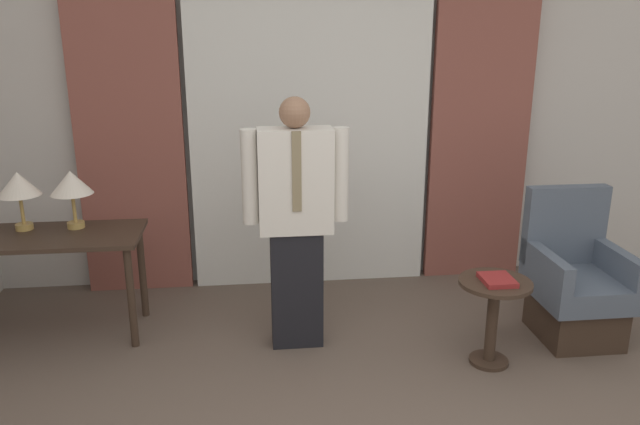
{
  "coord_description": "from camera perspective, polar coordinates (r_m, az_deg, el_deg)",
  "views": [
    {
      "loc": [
        -0.47,
        -1.81,
        2.06
      ],
      "look_at": [
        -0.06,
        1.78,
        0.95
      ],
      "focal_mm": 35.0,
      "sensor_mm": 36.0,
      "label": 1
    }
  ],
  "objects": [
    {
      "name": "side_table",
      "position": [
        4.02,
        15.55,
        -8.4
      ],
      "size": [
        0.44,
        0.44,
        0.56
      ],
      "color": "#38281E",
      "rests_on": "ground_plane"
    },
    {
      "name": "wall_back",
      "position": [
        4.99,
        -1.07,
        8.85
      ],
      "size": [
        10.0,
        0.06,
        2.7
      ],
      "color": "beige",
      "rests_on": "ground_plane"
    },
    {
      "name": "curtain_sheer_center",
      "position": [
        4.87,
        -0.92,
        7.93
      ],
      "size": [
        1.85,
        0.06,
        2.58
      ],
      "color": "white",
      "rests_on": "ground_plane"
    },
    {
      "name": "curtain_drape_left",
      "position": [
        4.93,
        -17.08,
        7.3
      ],
      "size": [
        0.8,
        0.06,
        2.58
      ],
      "color": "brown",
      "rests_on": "ground_plane"
    },
    {
      "name": "armchair",
      "position": [
        4.56,
        22.25,
        -6.26
      ],
      "size": [
        0.57,
        0.63,
        0.99
      ],
      "color": "#38281E",
      "rests_on": "ground_plane"
    },
    {
      "name": "desk",
      "position": [
        4.5,
        -23.69,
        -3.12
      ],
      "size": [
        1.24,
        0.57,
        0.72
      ],
      "color": "#38281E",
      "rests_on": "ground_plane"
    },
    {
      "name": "book",
      "position": [
        3.92,
        15.91,
        -5.94
      ],
      "size": [
        0.19,
        0.21,
        0.03
      ],
      "color": "maroon",
      "rests_on": "side_table"
    },
    {
      "name": "curtain_drape_right",
      "position": [
        5.18,
        14.47,
        7.95
      ],
      "size": [
        0.8,
        0.06,
        2.58
      ],
      "color": "brown",
      "rests_on": "ground_plane"
    },
    {
      "name": "table_lamp_left",
      "position": [
        4.56,
        -25.85,
        2.21
      ],
      "size": [
        0.28,
        0.28,
        0.39
      ],
      "color": "tan",
      "rests_on": "desk"
    },
    {
      "name": "table_lamp_right",
      "position": [
        4.46,
        -21.79,
        2.4
      ],
      "size": [
        0.28,
        0.28,
        0.39
      ],
      "color": "tan",
      "rests_on": "desk"
    },
    {
      "name": "person",
      "position": [
        3.93,
        -2.22,
        -0.4
      ],
      "size": [
        0.66,
        0.22,
        1.64
      ],
      "color": "black",
      "rests_on": "ground_plane"
    }
  ]
}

